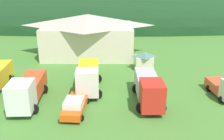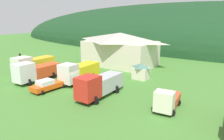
{
  "view_description": "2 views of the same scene",
  "coord_description": "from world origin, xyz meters",
  "px_view_note": "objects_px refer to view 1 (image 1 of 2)",
  "views": [
    {
      "loc": [
        1.77,
        -26.56,
        13.21
      ],
      "look_at": [
        1.86,
        4.54,
        1.74
      ],
      "focal_mm": 41.74,
      "sensor_mm": 36.0,
      "label": 1
    },
    {
      "loc": [
        21.83,
        -21.5,
        10.45
      ],
      "look_at": [
        3.7,
        4.88,
        2.15
      ],
      "focal_mm": 33.35,
      "sensor_mm": 36.0,
      "label": 2
    }
  ],
  "objects_px": {
    "traffic_cone_near_pickup": "(34,89)",
    "depot_building": "(88,35)",
    "flatbed_truck_yellow": "(88,77)",
    "crane_truck_red": "(148,88)",
    "heavy_rig_white": "(26,90)",
    "play_shed_cream": "(144,60)",
    "service_pickup_orange": "(74,105)"
  },
  "relations": [
    {
      "from": "traffic_cone_near_pickup",
      "to": "depot_building",
      "type": "bearing_deg",
      "value": 69.24
    },
    {
      "from": "flatbed_truck_yellow",
      "to": "crane_truck_red",
      "type": "height_order",
      "value": "flatbed_truck_yellow"
    },
    {
      "from": "depot_building",
      "to": "crane_truck_red",
      "type": "relative_size",
      "value": 2.01
    },
    {
      "from": "heavy_rig_white",
      "to": "depot_building",
      "type": "bearing_deg",
      "value": 162.61
    },
    {
      "from": "heavy_rig_white",
      "to": "flatbed_truck_yellow",
      "type": "height_order",
      "value": "flatbed_truck_yellow"
    },
    {
      "from": "play_shed_cream",
      "to": "service_pickup_orange",
      "type": "bearing_deg",
      "value": -123.47
    },
    {
      "from": "play_shed_cream",
      "to": "heavy_rig_white",
      "type": "distance_m",
      "value": 17.65
    },
    {
      "from": "flatbed_truck_yellow",
      "to": "heavy_rig_white",
      "type": "bearing_deg",
      "value": -61.41
    },
    {
      "from": "flatbed_truck_yellow",
      "to": "crane_truck_red",
      "type": "distance_m",
      "value": 7.57
    },
    {
      "from": "depot_building",
      "to": "flatbed_truck_yellow",
      "type": "relative_size",
      "value": 2.05
    },
    {
      "from": "depot_building",
      "to": "heavy_rig_white",
      "type": "relative_size",
      "value": 1.95
    },
    {
      "from": "heavy_rig_white",
      "to": "play_shed_cream",
      "type": "bearing_deg",
      "value": 126.94
    },
    {
      "from": "depot_building",
      "to": "play_shed_cream",
      "type": "xyz_separation_m",
      "value": [
        8.74,
        -7.08,
        -2.25
      ]
    },
    {
      "from": "depot_building",
      "to": "crane_truck_red",
      "type": "bearing_deg",
      "value": -65.99
    },
    {
      "from": "crane_truck_red",
      "to": "flatbed_truck_yellow",
      "type": "bearing_deg",
      "value": -117.22
    },
    {
      "from": "depot_building",
      "to": "flatbed_truck_yellow",
      "type": "height_order",
      "value": "depot_building"
    },
    {
      "from": "depot_building",
      "to": "play_shed_cream",
      "type": "height_order",
      "value": "depot_building"
    },
    {
      "from": "service_pickup_orange",
      "to": "traffic_cone_near_pickup",
      "type": "distance_m",
      "value": 8.04
    },
    {
      "from": "depot_building",
      "to": "traffic_cone_near_pickup",
      "type": "bearing_deg",
      "value": -110.76
    },
    {
      "from": "flatbed_truck_yellow",
      "to": "traffic_cone_near_pickup",
      "type": "distance_m",
      "value": 6.8
    },
    {
      "from": "heavy_rig_white",
      "to": "crane_truck_red",
      "type": "relative_size",
      "value": 1.03
    },
    {
      "from": "traffic_cone_near_pickup",
      "to": "flatbed_truck_yellow",
      "type": "bearing_deg",
      "value": -1.95
    },
    {
      "from": "flatbed_truck_yellow",
      "to": "service_pickup_orange",
      "type": "distance_m",
      "value": 5.56
    },
    {
      "from": "flatbed_truck_yellow",
      "to": "service_pickup_orange",
      "type": "xyz_separation_m",
      "value": [
        -0.89,
        -5.41,
        -0.94
      ]
    },
    {
      "from": "crane_truck_red",
      "to": "traffic_cone_near_pickup",
      "type": "relative_size",
      "value": 15.18
    },
    {
      "from": "depot_building",
      "to": "flatbed_truck_yellow",
      "type": "xyz_separation_m",
      "value": [
        1.18,
        -14.45,
        -1.87
      ]
    },
    {
      "from": "service_pickup_orange",
      "to": "flatbed_truck_yellow",
      "type": "bearing_deg",
      "value": 174.76
    },
    {
      "from": "play_shed_cream",
      "to": "service_pickup_orange",
      "type": "height_order",
      "value": "play_shed_cream"
    },
    {
      "from": "depot_building",
      "to": "play_shed_cream",
      "type": "bearing_deg",
      "value": -39.01
    },
    {
      "from": "play_shed_cream",
      "to": "crane_truck_red",
      "type": "relative_size",
      "value": 0.35
    },
    {
      "from": "depot_building",
      "to": "flatbed_truck_yellow",
      "type": "distance_m",
      "value": 14.62
    },
    {
      "from": "service_pickup_orange",
      "to": "traffic_cone_near_pickup",
      "type": "bearing_deg",
      "value": -130.69
    }
  ]
}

